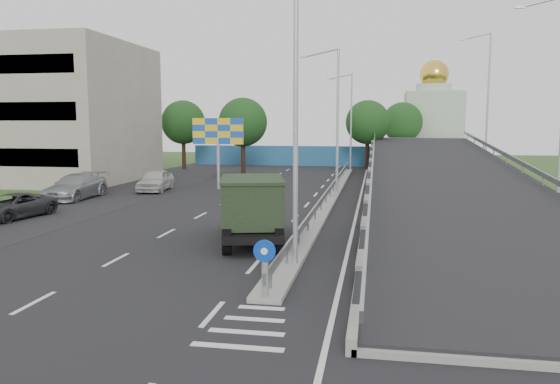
% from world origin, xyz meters
% --- Properties ---
extents(ground, '(160.00, 160.00, 0.00)m').
position_xyz_m(ground, '(0.00, 0.00, 0.00)').
color(ground, '#2D4C1E').
rests_on(ground, ground).
extents(road_surface, '(26.00, 90.00, 0.04)m').
position_xyz_m(road_surface, '(-3.00, 20.00, 0.00)').
color(road_surface, black).
rests_on(road_surface, ground).
extents(parking_strip, '(8.00, 90.00, 0.05)m').
position_xyz_m(parking_strip, '(-16.00, 20.00, 0.00)').
color(parking_strip, black).
rests_on(parking_strip, ground).
extents(median, '(1.00, 44.00, 0.20)m').
position_xyz_m(median, '(0.00, 24.00, 0.10)').
color(median, gray).
rests_on(median, ground).
extents(overpass_ramp, '(10.00, 50.00, 3.50)m').
position_xyz_m(overpass_ramp, '(7.50, 24.00, 1.75)').
color(overpass_ramp, gray).
rests_on(overpass_ramp, ground).
extents(median_guardrail, '(0.09, 44.00, 0.71)m').
position_xyz_m(median_guardrail, '(0.00, 24.00, 0.75)').
color(median_guardrail, gray).
rests_on(median_guardrail, median).
extents(sign_bollard, '(0.64, 0.23, 1.67)m').
position_xyz_m(sign_bollard, '(0.00, 2.17, 1.03)').
color(sign_bollard, black).
rests_on(sign_bollard, median).
extents(lamp_post_near, '(2.74, 0.18, 10.08)m').
position_xyz_m(lamp_post_near, '(0.11, 6.00, 5.81)').
color(lamp_post_near, '#B2B5B7').
rests_on(lamp_post_near, median).
extents(lamp_post_mid, '(2.74, 0.18, 10.08)m').
position_xyz_m(lamp_post_mid, '(0.11, 26.00, 5.81)').
color(lamp_post_mid, '#B2B5B7').
rests_on(lamp_post_mid, median).
extents(lamp_post_far, '(2.74, 0.18, 10.08)m').
position_xyz_m(lamp_post_far, '(0.11, 46.00, 5.81)').
color(lamp_post_far, '#B2B5B7').
rests_on(lamp_post_far, median).
extents(beige_building, '(24.00, 14.00, 12.00)m').
position_xyz_m(beige_building, '(-30.00, 32.00, 6.00)').
color(beige_building, gray).
rests_on(beige_building, ground).
extents(blue_wall, '(30.00, 0.50, 2.40)m').
position_xyz_m(blue_wall, '(-4.00, 52.00, 1.20)').
color(blue_wall, '#256488').
rests_on(blue_wall, ground).
extents(church, '(7.00, 7.00, 13.80)m').
position_xyz_m(church, '(10.00, 60.00, 5.31)').
color(church, '#B2CCAD').
rests_on(church, ground).
extents(billboard, '(4.00, 0.24, 5.50)m').
position_xyz_m(billboard, '(-9.00, 28.00, 4.19)').
color(billboard, '#B2B5B7').
rests_on(billboard, ground).
extents(tree_left_mid, '(4.80, 4.80, 7.60)m').
position_xyz_m(tree_left_mid, '(-10.00, 40.00, 5.18)').
color(tree_left_mid, black).
rests_on(tree_left_mid, ground).
extents(tree_median_far, '(4.80, 4.80, 7.60)m').
position_xyz_m(tree_median_far, '(2.00, 48.00, 5.18)').
color(tree_median_far, black).
rests_on(tree_median_far, ground).
extents(tree_left_far, '(4.80, 4.80, 7.60)m').
position_xyz_m(tree_left_far, '(-18.00, 45.00, 5.18)').
color(tree_left_far, black).
rests_on(tree_left_far, ground).
extents(tree_ramp_far, '(4.80, 4.80, 7.60)m').
position_xyz_m(tree_ramp_far, '(6.00, 55.00, 5.18)').
color(tree_ramp_far, black).
rests_on(tree_ramp_far, ground).
extents(dump_truck, '(3.84, 6.87, 2.86)m').
position_xyz_m(dump_truck, '(-2.25, 10.26, 1.58)').
color(dump_truck, black).
rests_on(dump_truck, ground).
extents(parked_car_c, '(2.99, 5.13, 1.34)m').
position_xyz_m(parked_car_c, '(-16.19, 13.43, 0.67)').
color(parked_car_c, '#2D2E31').
rests_on(parked_car_c, ground).
extents(parked_car_d, '(2.42, 5.81, 1.68)m').
position_xyz_m(parked_car_d, '(-16.99, 21.08, 0.84)').
color(parked_car_d, '#909598').
rests_on(parked_car_d, ground).
extents(parked_car_e, '(2.54, 5.07, 1.66)m').
position_xyz_m(parked_car_e, '(-13.36, 26.06, 0.83)').
color(parked_car_e, beige).
rests_on(parked_car_e, ground).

